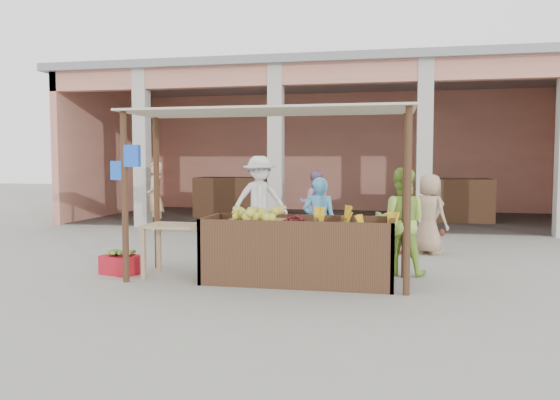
% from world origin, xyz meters
% --- Properties ---
extents(ground, '(60.00, 60.00, 0.00)m').
position_xyz_m(ground, '(0.00, 0.00, 0.00)').
color(ground, gray).
rests_on(ground, ground).
extents(market_building, '(14.40, 6.40, 4.20)m').
position_xyz_m(market_building, '(0.05, 8.93, 2.70)').
color(market_building, tan).
rests_on(market_building, ground).
extents(fruit_stall, '(2.60, 0.95, 0.80)m').
position_xyz_m(fruit_stall, '(0.50, 0.00, 0.40)').
color(fruit_stall, '#4A311D').
rests_on(fruit_stall, ground).
extents(stall_awning, '(4.09, 1.35, 2.39)m').
position_xyz_m(stall_awning, '(-0.01, 0.06, 1.98)').
color(stall_awning, '#4A311D').
rests_on(stall_awning, ground).
extents(banana_heap, '(1.13, 0.62, 0.21)m').
position_xyz_m(banana_heap, '(1.23, 0.01, 0.90)').
color(banana_heap, yellow).
rests_on(banana_heap, fruit_stall).
extents(melon_tray, '(0.78, 0.68, 0.21)m').
position_xyz_m(melon_tray, '(-0.10, -0.04, 0.90)').
color(melon_tray, tan).
rests_on(melon_tray, fruit_stall).
extents(berry_heap, '(0.49, 0.40, 0.16)m').
position_xyz_m(berry_heap, '(0.45, -0.01, 0.88)').
color(berry_heap, maroon).
rests_on(berry_heap, fruit_stall).
extents(side_table, '(0.95, 0.64, 0.77)m').
position_xyz_m(side_table, '(-1.26, 0.01, 0.63)').
color(side_table, tan).
rests_on(side_table, ground).
extents(papaya_pile, '(0.71, 0.41, 0.20)m').
position_xyz_m(papaya_pile, '(-1.26, 0.01, 0.87)').
color(papaya_pile, '#478C2D').
rests_on(papaya_pile, side_table).
extents(red_crate, '(0.63, 0.53, 0.28)m').
position_xyz_m(red_crate, '(-2.18, 0.03, 0.14)').
color(red_crate, '#B41320').
rests_on(red_crate, ground).
extents(plantain_bundle, '(0.44, 0.31, 0.09)m').
position_xyz_m(plantain_bundle, '(-2.18, 0.03, 0.32)').
color(plantain_bundle, olive).
rests_on(plantain_bundle, red_crate).
extents(produce_sacks, '(0.80, 0.49, 0.61)m').
position_xyz_m(produce_sacks, '(2.73, 5.31, 0.30)').
color(produce_sacks, maroon).
rests_on(produce_sacks, ground).
extents(vendor_blue, '(0.57, 0.42, 1.53)m').
position_xyz_m(vendor_blue, '(0.66, 1.01, 0.77)').
color(vendor_blue, '#51AEE1').
rests_on(vendor_blue, ground).
extents(vendor_green, '(0.84, 0.53, 1.67)m').
position_xyz_m(vendor_green, '(1.90, 0.84, 0.83)').
color(vendor_green, '#9CCD46').
rests_on(vendor_green, ground).
extents(motorcycle, '(0.86, 1.85, 0.93)m').
position_xyz_m(motorcycle, '(1.31, 2.68, 0.46)').
color(motorcycle, maroon).
rests_on(motorcycle, ground).
extents(shopper_a, '(1.38, 1.04, 1.93)m').
position_xyz_m(shopper_a, '(-0.90, 3.52, 0.97)').
color(shopper_a, silver).
rests_on(shopper_a, ground).
extents(shopper_c, '(0.91, 0.90, 1.61)m').
position_xyz_m(shopper_c, '(2.44, 2.78, 0.80)').
color(shopper_c, tan).
rests_on(shopper_c, ground).
extents(shopper_e, '(0.79, 0.81, 1.74)m').
position_xyz_m(shopper_e, '(-3.88, 5.04, 0.87)').
color(shopper_e, tan).
rests_on(shopper_e, ground).
extents(shopper_f, '(0.86, 0.60, 1.61)m').
position_xyz_m(shopper_f, '(0.07, 4.77, 0.80)').
color(shopper_f, gray).
rests_on(shopper_f, ground).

